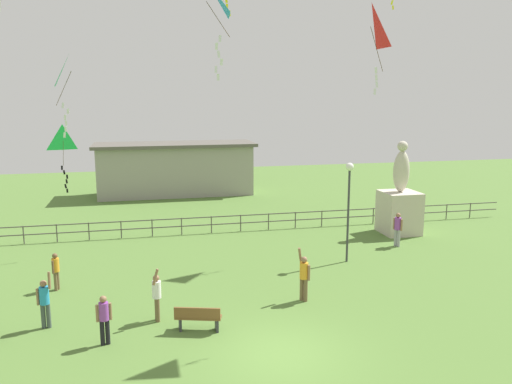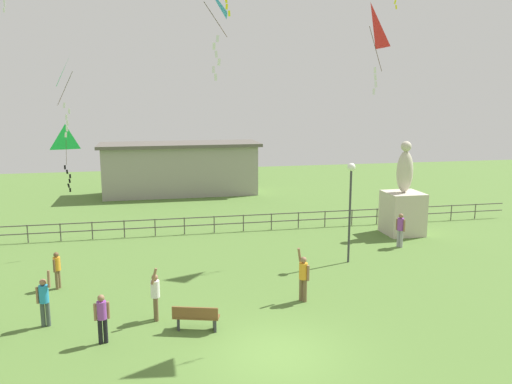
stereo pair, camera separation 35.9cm
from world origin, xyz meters
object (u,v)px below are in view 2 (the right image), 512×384
(statue_monument, at_px, (403,206))
(person_6, at_px, (102,315))
(person_1, at_px, (155,293))
(person_3, at_px, (400,228))
(kite_7, at_px, (205,5))
(person_0, at_px, (57,268))
(person_5, at_px, (303,275))
(kite_2, at_px, (72,74))
(park_bench, at_px, (196,317))
(kite_5, at_px, (66,142))
(person_4, at_px, (44,298))
(lamppost, at_px, (351,191))
(kite_4, at_px, (370,29))

(statue_monument, height_order, person_6, statue_monument)
(person_1, distance_m, person_3, 13.67)
(person_1, bearing_deg, kite_7, -36.94)
(person_0, xyz_separation_m, person_5, (9.13, -3.17, 0.15))
(person_5, distance_m, kite_2, 11.42)
(park_bench, height_order, kite_5, kite_5)
(kite_2, bearing_deg, person_0, -172.08)
(person_6, relative_size, kite_5, 0.51)
(person_4, distance_m, person_6, 2.55)
(park_bench, xyz_separation_m, person_5, (4.11, 1.63, 0.55))
(park_bench, bearing_deg, person_1, 139.64)
(person_4, height_order, kite_2, kite_2)
(kite_7, bearing_deg, statue_monument, 39.93)
(kite_7, bearing_deg, person_5, 26.69)
(lamppost, height_order, person_3, lamppost)
(park_bench, relative_size, person_0, 1.04)
(person_6, distance_m, kite_4, 12.15)
(person_5, xyz_separation_m, person_6, (-6.99, -1.92, -0.10))
(person_3, relative_size, person_6, 1.10)
(person_6, xyz_separation_m, kite_7, (3.32, 0.08, 9.17))
(kite_2, xyz_separation_m, kite_5, (-1.01, 4.13, -2.91))
(kite_5, bearing_deg, kite_4, -40.51)
(person_3, relative_size, kite_2, 0.56)
(kite_4, bearing_deg, person_4, 172.69)
(person_5, bearing_deg, statue_monument, 44.66)
(person_3, bearing_deg, kite_7, -144.32)
(statue_monument, distance_m, kite_7, 17.58)
(park_bench, height_order, person_4, person_4)
(person_1, bearing_deg, person_5, 5.96)
(lamppost, bearing_deg, kite_4, -108.24)
(person_3, height_order, kite_2, kite_2)
(kite_2, bearing_deg, person_1, -54.77)
(person_3, relative_size, kite_4, 0.62)
(lamppost, relative_size, kite_7, 1.69)
(statue_monument, bearing_deg, lamppost, -139.47)
(statue_monument, distance_m, lamppost, 6.51)
(kite_4, height_order, kite_5, kite_4)
(person_0, bearing_deg, person_4, -87.18)
(statue_monument, relative_size, person_5, 2.55)
(person_3, bearing_deg, person_1, -152.88)
(person_5, bearing_deg, person_4, -178.08)
(person_1, distance_m, kite_2, 8.77)
(lamppost, distance_m, person_6, 12.15)
(person_6, relative_size, kite_7, 0.58)
(person_1, height_order, kite_2, kite_2)
(person_0, height_order, person_1, person_1)
(statue_monument, xyz_separation_m, person_3, (-1.33, -2.36, -0.57))
(statue_monument, bearing_deg, person_5, -135.34)
(park_bench, relative_size, person_5, 0.77)
(statue_monument, xyz_separation_m, kite_4, (-6.61, -9.67, 8.01))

